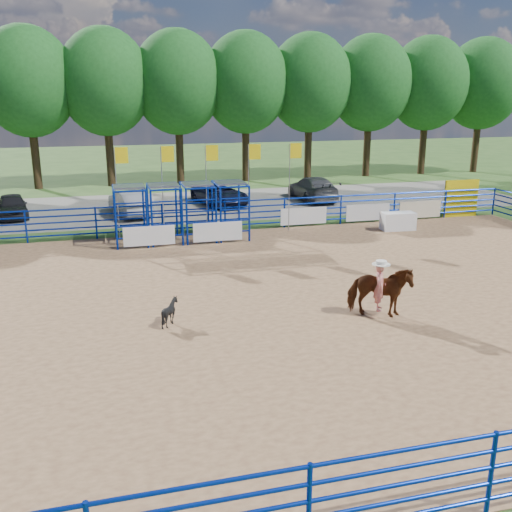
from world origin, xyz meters
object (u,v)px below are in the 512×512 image
object	(u,v)px
car_c	(220,194)
car_d	(313,188)
announcer_table	(398,221)
horse_and_rider	(380,288)
car_b	(130,203)
calf	(170,312)
car_a	(12,206)

from	to	relation	value
car_c	car_d	size ratio (longest dim) A/B	0.94
announcer_table	horse_and_rider	size ratio (longest dim) A/B	0.66
car_b	car_d	size ratio (longest dim) A/B	0.85
calf	car_d	world-z (taller)	car_d
car_d	car_a	bearing A→B (deg)	2.80
car_a	car_d	world-z (taller)	car_d
announcer_table	car_a	distance (m)	20.21
announcer_table	car_b	xyz separation A→B (m)	(-12.42, 6.97, 0.25)
announcer_table	car_c	xyz separation A→B (m)	(-7.10, 8.73, 0.21)
announcer_table	car_d	size ratio (longest dim) A/B	0.33
car_a	calf	bearing A→B (deg)	-79.07
car_c	car_d	bearing A→B (deg)	-11.56
calf	car_d	size ratio (longest dim) A/B	0.16
calf	car_b	distance (m)	16.03
car_b	car_d	xyz separation A→B (m)	(11.31, 1.91, 0.03)
car_d	announcer_table	bearing A→B (deg)	97.04
announcer_table	car_d	world-z (taller)	car_d
car_a	car_d	distance (m)	17.47
announcer_table	horse_and_rider	bearing A→B (deg)	-121.11
horse_and_rider	car_c	size ratio (longest dim) A/B	0.52
calf	car_d	distance (m)	21.06
announcer_table	car_b	size ratio (longest dim) A/B	0.38
car_a	car_b	size ratio (longest dim) A/B	0.87
car_a	car_b	bearing A→B (deg)	-19.23
horse_and_rider	calf	bearing A→B (deg)	170.89
car_a	car_b	xyz separation A→B (m)	(6.14, -1.03, 0.07)
car_b	announcer_table	bearing A→B (deg)	138.27
horse_and_rider	car_a	size ratio (longest dim) A/B	0.67
horse_and_rider	car_a	bearing A→B (deg)	124.76
car_c	calf	bearing A→B (deg)	-118.77
horse_and_rider	car_c	distance (m)	18.80
announcer_table	horse_and_rider	distance (m)	11.73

